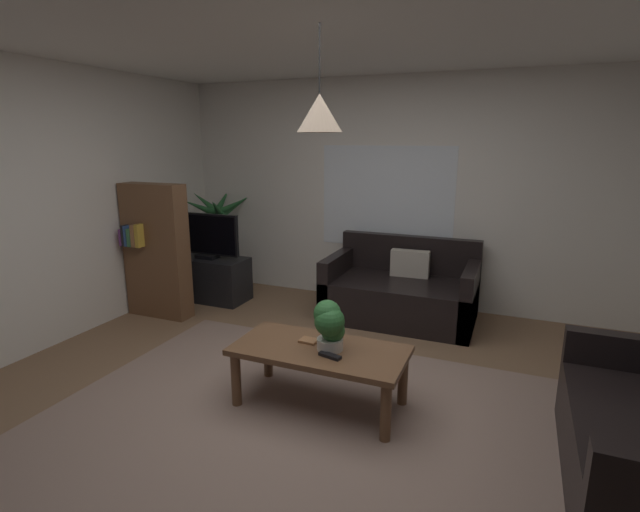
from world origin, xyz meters
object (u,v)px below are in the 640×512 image
at_px(tv_stand, 210,278).
at_px(potted_palm_corner, 221,243).
at_px(bookshelf_corner, 156,251).
at_px(pendant_lamp, 320,113).
at_px(couch_under_window, 401,293).
at_px(remote_on_table_0, 330,356).
at_px(coffee_table, 320,357).
at_px(potted_plant_on_table, 330,323).
at_px(book_on_table_0, 309,341).
at_px(tv, 206,236).

xyz_separation_m(tv_stand, potted_palm_corner, (-0.11, 0.42, 0.33)).
bearing_deg(bookshelf_corner, pendant_lamp, -23.70).
xyz_separation_m(couch_under_window, potted_palm_corner, (-2.32, 0.17, 0.31)).
bearing_deg(remote_on_table_0, potted_palm_corner, 60.84).
xyz_separation_m(coffee_table, pendant_lamp, (-0.00, -0.00, 1.63)).
relative_size(potted_plant_on_table, tv_stand, 0.39).
bearing_deg(couch_under_window, pendant_lamp, -93.91).
xyz_separation_m(potted_palm_corner, pendant_lamp, (2.19, -2.06, 1.41)).
bearing_deg(bookshelf_corner, potted_palm_corner, 86.02).
bearing_deg(book_on_table_0, potted_plant_on_table, -19.36).
distance_m(remote_on_table_0, bookshelf_corner, 2.65).
height_order(couch_under_window, tv, tv).
distance_m(couch_under_window, bookshelf_corner, 2.59).
xyz_separation_m(tv, bookshelf_corner, (-0.19, -0.62, -0.06)).
relative_size(couch_under_window, potted_plant_on_table, 4.28).
bearing_deg(potted_plant_on_table, bookshelf_corner, 156.91).
bearing_deg(tv, bookshelf_corner, -106.60).
distance_m(remote_on_table_0, potted_plant_on_table, 0.22).
height_order(remote_on_table_0, tv, tv).
xyz_separation_m(couch_under_window, coffee_table, (-0.13, -1.89, 0.09)).
height_order(couch_under_window, pendant_lamp, pendant_lamp).
xyz_separation_m(potted_plant_on_table, tv, (-2.16, 1.62, 0.14)).
xyz_separation_m(couch_under_window, book_on_table_0, (-0.24, -1.83, 0.17)).
bearing_deg(potted_palm_corner, coffee_table, -43.21).
distance_m(book_on_table_0, tv, 2.53).
height_order(potted_palm_corner, bookshelf_corner, bookshelf_corner).
height_order(remote_on_table_0, bookshelf_corner, bookshelf_corner).
bearing_deg(pendant_lamp, tv_stand, 141.79).
height_order(couch_under_window, remote_on_table_0, couch_under_window).
distance_m(book_on_table_0, potted_plant_on_table, 0.27).
xyz_separation_m(couch_under_window, potted_plant_on_table, (-0.05, -1.89, 0.35)).
relative_size(tv, pendant_lamp, 1.33).
bearing_deg(book_on_table_0, coffee_table, -29.35).
relative_size(remote_on_table_0, tv_stand, 0.18).
distance_m(book_on_table_0, remote_on_table_0, 0.29).
relative_size(couch_under_window, remote_on_table_0, 9.40).
xyz_separation_m(book_on_table_0, potted_palm_corner, (-2.08, 2.00, 0.14)).
height_order(remote_on_table_0, pendant_lamp, pendant_lamp).
bearing_deg(couch_under_window, remote_on_table_0, -90.26).
xyz_separation_m(couch_under_window, remote_on_table_0, (-0.01, -2.00, 0.17)).
relative_size(potted_plant_on_table, tv, 0.42).
bearing_deg(couch_under_window, book_on_table_0, -97.48).
relative_size(coffee_table, tv, 1.44).
bearing_deg(tv_stand, book_on_table_0, -38.65).
distance_m(tv_stand, tv, 0.52).
bearing_deg(tv_stand, tv, -90.00).
relative_size(potted_palm_corner, bookshelf_corner, 0.90).
relative_size(potted_palm_corner, pendant_lamp, 2.02).
distance_m(couch_under_window, tv_stand, 2.23).
relative_size(coffee_table, potted_plant_on_table, 3.41).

